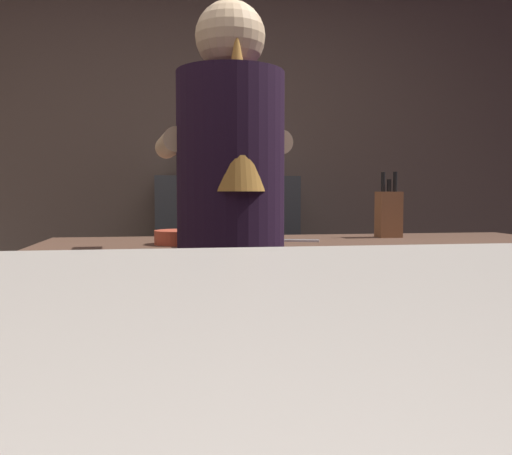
% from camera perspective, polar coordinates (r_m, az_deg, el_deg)
% --- Properties ---
extents(wall_back, '(5.20, 0.10, 2.70)m').
position_cam_1_polar(wall_back, '(3.59, -5.97, 7.61)').
color(wall_back, brown).
rests_on(wall_back, ground).
extents(prep_counter, '(2.10, 0.60, 0.91)m').
position_cam_1_polar(prep_counter, '(2.32, 4.94, -12.54)').
color(prep_counter, brown).
rests_on(prep_counter, ground).
extents(back_shelf, '(0.85, 0.36, 1.20)m').
position_cam_1_polar(back_shelf, '(3.35, -3.14, -4.96)').
color(back_shelf, '#3B3F40').
rests_on(back_shelf, ground).
extents(bartender, '(0.45, 0.53, 1.70)m').
position_cam_1_polar(bartender, '(1.72, -2.66, -0.26)').
color(bartender, '#36293F').
rests_on(bartender, ground).
extents(knife_block, '(0.10, 0.08, 0.29)m').
position_cam_1_polar(knife_block, '(2.44, 13.77, 1.48)').
color(knife_block, brown).
rests_on(knife_block, prep_counter).
extents(mixing_bowl, '(0.19, 0.19, 0.05)m').
position_cam_1_polar(mixing_bowl, '(2.07, -7.99, -1.02)').
color(mixing_bowl, '#CD4F35').
rests_on(mixing_bowl, prep_counter).
extents(chefs_knife, '(0.24, 0.10, 0.01)m').
position_cam_1_polar(chefs_knife, '(2.17, 3.50, -1.37)').
color(chefs_knife, silver).
rests_on(chefs_knife, prep_counter).
extents(bottle_olive_oil, '(0.06, 0.06, 0.27)m').
position_cam_1_polar(bottle_olive_oil, '(3.37, -7.72, 7.10)').
color(bottle_olive_oil, black).
rests_on(bottle_olive_oil, back_shelf).
extents(bottle_vinegar, '(0.06, 0.06, 0.21)m').
position_cam_1_polar(bottle_vinegar, '(3.34, -3.35, 6.76)').
color(bottle_vinegar, '#365090').
rests_on(bottle_vinegar, back_shelf).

